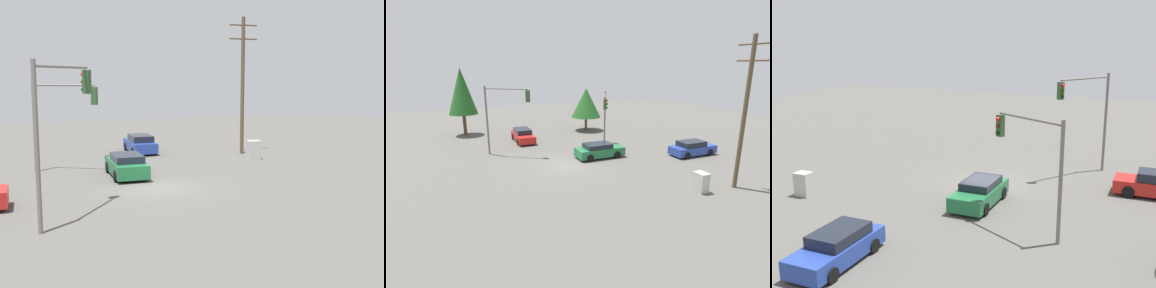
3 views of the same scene
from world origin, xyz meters
TOP-DOWN VIEW (x-y plane):
  - ground_plane at (0.00, 0.00)m, footprint 80.00×80.00m
  - sedan_red at (9.67, 1.58)m, footprint 4.59×1.93m
  - sedan_blue at (-1.87, -12.04)m, footprint 1.89×4.44m
  - sedan_green at (0.92, -3.52)m, footprint 1.97×4.43m
  - traffic_signal_main at (4.44, -5.94)m, footprint 3.73×2.16m
  - traffic_signal_cross at (5.16, 4.32)m, footprint 2.59×3.73m
  - utility_pole_tall at (-9.11, -9.05)m, footprint 2.20×0.28m
  - electrical_cabinet at (-8.73, -6.28)m, footprint 0.90×0.69m
  - tree_right at (12.28, -7.39)m, footprint 3.78×3.78m
  - tree_left at (15.63, 7.33)m, footprint 3.35×3.35m

SIDE VIEW (x-z plane):
  - ground_plane at x=0.00m, z-range 0.00..0.00m
  - sedan_green at x=0.92m, z-range -0.01..1.34m
  - sedan_blue at x=-1.87m, z-range -0.02..1.36m
  - electrical_cabinet at x=-8.73m, z-range 0.00..1.36m
  - sedan_red at x=9.67m, z-range -0.02..1.42m
  - tree_right at x=12.28m, z-range 0.88..6.36m
  - traffic_signal_main at x=4.44m, z-range 1.07..6.66m
  - traffic_signal_cross at x=5.16m, z-range 1.22..7.72m
  - tree_left at x=15.63m, z-range 1.27..9.34m
  - utility_pole_tall at x=-9.11m, z-range 0.29..10.50m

